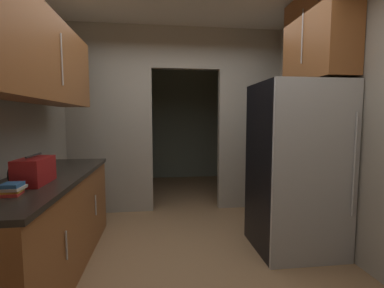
# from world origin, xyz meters

# --- Properties ---
(ground) EXTENTS (20.00, 20.00, 0.00)m
(ground) POSITION_xyz_m (0.00, 0.00, 0.00)
(ground) COLOR #93704C
(kitchen_partition) EXTENTS (3.19, 0.12, 2.75)m
(kitchen_partition) POSITION_xyz_m (-0.05, 1.70, 1.48)
(kitchen_partition) COLOR #9E998C
(kitchen_partition) RESTS_ON ground
(adjoining_room_shell) EXTENTS (3.19, 2.42, 2.75)m
(adjoining_room_shell) POSITION_xyz_m (0.00, 3.36, 1.38)
(adjoining_room_shell) COLOR gray
(adjoining_room_shell) RESTS_ON ground
(refrigerator) EXTENTS (0.84, 0.80, 1.77)m
(refrigerator) POSITION_xyz_m (1.16, 0.25, 0.89)
(refrigerator) COLOR black
(refrigerator) RESTS_ON ground
(lower_cabinet_run) EXTENTS (0.64, 2.15, 0.89)m
(lower_cabinet_run) POSITION_xyz_m (-1.28, 0.07, 0.45)
(lower_cabinet_run) COLOR brown
(lower_cabinet_run) RESTS_ON ground
(upper_cabinet_counterside) EXTENTS (0.36, 1.93, 0.73)m
(upper_cabinet_counterside) POSITION_xyz_m (-1.28, 0.07, 1.91)
(upper_cabinet_counterside) COLOR brown
(upper_cabinet_fridgeside) EXTENTS (0.36, 0.93, 0.93)m
(upper_cabinet_fridgeside) POSITION_xyz_m (1.42, 0.35, 2.27)
(upper_cabinet_fridgeside) COLOR brown
(boombox) EXTENTS (0.20, 0.37, 0.23)m
(boombox) POSITION_xyz_m (-1.25, -0.20, 0.99)
(boombox) COLOR maroon
(boombox) RESTS_ON lower_cabinet_run
(book_stack) EXTENTS (0.14, 0.16, 0.08)m
(book_stack) POSITION_xyz_m (-1.26, -0.52, 0.93)
(book_stack) COLOR red
(book_stack) RESTS_ON lower_cabinet_run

